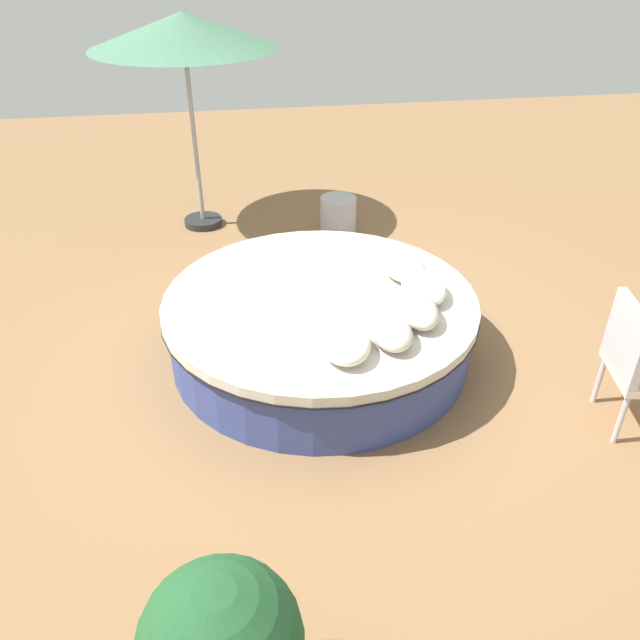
% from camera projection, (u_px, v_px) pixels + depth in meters
% --- Properties ---
extents(ground_plane, '(16.00, 16.00, 0.00)m').
position_uv_depth(ground_plane, '(320.00, 353.00, 5.37)').
color(ground_plane, olive).
extents(round_bed, '(2.53, 2.53, 0.55)m').
position_uv_depth(round_bed, '(320.00, 325.00, 5.22)').
color(round_bed, '#38478C').
rests_on(round_bed, ground_plane).
extents(throw_pillow_0, '(0.50, 0.36, 0.18)m').
position_uv_depth(throw_pillow_0, '(344.00, 343.00, 4.37)').
color(throw_pillow_0, silver).
rests_on(throw_pillow_0, round_bed).
extents(throw_pillow_1, '(0.47, 0.30, 0.17)m').
position_uv_depth(throw_pillow_1, '(390.00, 331.00, 4.50)').
color(throw_pillow_1, beige).
rests_on(throw_pillow_1, round_bed).
extents(throw_pillow_2, '(0.53, 0.31, 0.18)m').
position_uv_depth(throw_pillow_2, '(416.00, 309.00, 4.75)').
color(throw_pillow_2, beige).
rests_on(throw_pillow_2, round_bed).
extents(throw_pillow_3, '(0.56, 0.34, 0.17)m').
position_uv_depth(throw_pillow_3, '(423.00, 286.00, 5.05)').
color(throw_pillow_3, white).
rests_on(throw_pillow_3, round_bed).
extents(throw_pillow_4, '(0.56, 0.36, 0.15)m').
position_uv_depth(throw_pillow_4, '(403.00, 266.00, 5.36)').
color(throw_pillow_4, beige).
rests_on(throw_pillow_4, round_bed).
extents(patio_chair, '(0.61, 0.59, 0.98)m').
position_uv_depth(patio_chair, '(638.00, 359.00, 4.35)').
color(patio_chair, '#B7B7BC').
rests_on(patio_chair, ground_plane).
extents(patio_umbrella, '(1.95, 1.95, 2.31)m').
position_uv_depth(patio_umbrella, '(183.00, 33.00, 6.43)').
color(patio_umbrella, '#262628').
rests_on(patio_umbrella, ground_plane).
extents(side_table, '(0.40, 0.40, 0.46)m').
position_uv_depth(side_table, '(338.00, 217.00, 7.20)').
color(side_table, '#B7B7BC').
rests_on(side_table, ground_plane).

